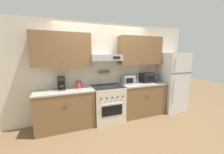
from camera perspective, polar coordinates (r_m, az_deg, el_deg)
ground_plane at (r=3.61m, az=-0.07°, el=-19.28°), size 16.00×16.00×0.00m
wall_back at (r=3.72m, az=-3.36°, el=5.71°), size 5.20×0.46×2.55m
counter_left at (r=3.52m, az=-18.69°, el=-12.40°), size 1.32×0.63×0.91m
counter_right at (r=4.14m, az=12.03°, el=-8.77°), size 1.30×0.63×0.91m
stove_range at (r=3.67m, az=-1.74°, el=-10.71°), size 0.78×0.67×1.07m
refrigerator at (r=4.67m, az=23.70°, el=-1.83°), size 0.75×0.69×1.77m
tea_kettle at (r=3.48m, az=-13.68°, el=-3.18°), size 0.20×0.16×0.20m
coffee_maker at (r=3.47m, az=-20.32°, el=-2.26°), size 0.17×0.25×0.30m
microwave at (r=4.26m, az=14.82°, el=-0.19°), size 0.44×0.37×0.27m
utensil_crock at (r=4.02m, az=10.11°, el=-1.36°), size 0.12×0.12×0.30m
toaster_oven at (r=3.88m, az=6.72°, el=-1.11°), size 0.34×0.29×0.23m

